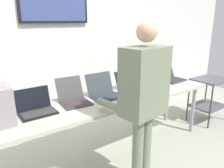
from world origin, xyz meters
TOP-DOWN VIEW (x-y plane):
  - ground at (0.00, 0.00)m, footprint 8.00×8.00m
  - back_wall at (-0.00, 1.13)m, footprint 8.00×0.11m
  - workbench at (0.00, 0.00)m, footprint 2.98×0.70m
  - laptop_station_0 at (-0.81, 0.08)m, footprint 0.34×0.28m
  - laptop_station_1 at (-0.38, 0.11)m, footprint 0.33×0.40m
  - laptop_station_2 at (0.01, 0.09)m, footprint 0.36×0.36m
  - laptop_station_3 at (0.45, 0.11)m, footprint 0.34×0.34m
  - laptop_station_4 at (0.86, 0.10)m, footprint 0.33×0.35m
  - laptop_station_5 at (1.25, 0.10)m, footprint 0.38×0.36m
  - person at (-0.03, -0.62)m, footprint 0.49×0.63m
  - storage_cart at (1.96, -0.15)m, footprint 0.56×0.44m

SIDE VIEW (x-z plane):
  - ground at x=0.00m, z-range -0.04..0.00m
  - storage_cart at x=1.96m, z-range 0.12..0.84m
  - workbench at x=0.00m, z-range 0.33..1.10m
  - laptop_station_3 at x=0.45m, z-range 0.71..0.93m
  - laptop_station_0 at x=-0.81m, z-range 0.70..0.93m
  - laptop_station_4 at x=0.86m, z-range 0.70..0.94m
  - laptop_station_5 at x=1.25m, z-range 0.70..0.94m
  - laptop_station_1 at x=-0.38m, z-range 0.69..0.95m
  - laptop_station_2 at x=0.01m, z-range 0.69..0.96m
  - person at x=-0.03m, z-range 0.17..1.82m
  - back_wall at x=0.00m, z-range 0.01..2.81m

